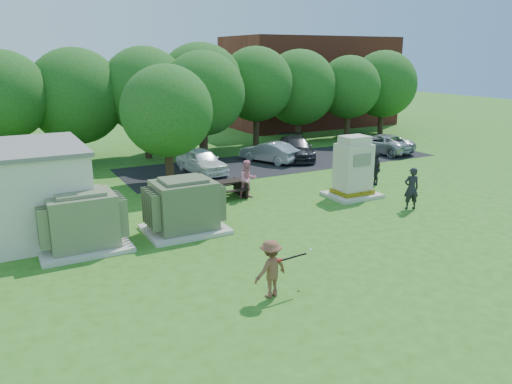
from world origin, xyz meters
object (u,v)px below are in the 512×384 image
picnic_table (225,188)px  person_walking_right (376,169)px  transformer_right (184,207)px  person_by_generator (411,188)px  car_silver_b (380,143)px  car_silver_a (269,152)px  car_dark (296,148)px  transformer_left (82,222)px  batter (271,269)px  car_white (202,161)px  generator_cabinet (353,170)px  person_at_picnic (248,179)px

picnic_table → person_walking_right: size_ratio=1.12×
transformer_right → person_by_generator: transformer_right is taller
person_walking_right → car_silver_b: bearing=155.5°
car_silver_a → car_dark: (2.01, 0.08, 0.06)m
transformer_left → batter: bearing=-57.3°
transformer_right → car_silver_a: 13.06m
picnic_table → car_white: bearing=79.3°
transformer_right → car_white: bearing=64.0°
person_walking_right → car_white: size_ratio=0.41×
car_silver_b → car_silver_a: bearing=-17.8°
generator_cabinet → car_white: (-4.42, 7.87, -0.57)m
person_walking_right → car_silver_b: (6.14, 6.49, -0.20)m
person_by_generator → picnic_table: bearing=-20.3°
transformer_right → person_by_generator: bearing=-11.5°
car_silver_b → generator_cabinet: bearing=30.4°
generator_cabinet → picnic_table: bearing=154.4°
car_white → car_silver_b: (13.00, -0.18, -0.06)m
transformer_left → generator_cabinet: generator_cabinet is taller
car_dark → car_silver_b: size_ratio=1.04×
generator_cabinet → car_silver_b: 11.55m
person_walking_right → car_silver_a: 7.69m
batter → person_at_picnic: (3.95, 9.01, 0.08)m
batter → car_silver_a: size_ratio=0.43×
person_by_generator → car_white: person_by_generator is taller
transformer_right → generator_cabinet: size_ratio=1.04×
person_at_picnic → car_white: 5.79m
person_at_picnic → car_silver_b: size_ratio=0.39×
transformer_right → person_by_generator: size_ratio=1.63×
transformer_left → transformer_right: 3.70m
transformer_right → generator_cabinet: 8.70m
car_white → car_silver_b: car_white is taller
generator_cabinet → picnic_table: size_ratio=1.53×
picnic_table → person_at_picnic: (0.94, -0.51, 0.40)m
transformer_right → car_silver_a: bearing=46.1°
picnic_table → car_silver_b: car_silver_b is taller
person_walking_right → person_at_picnic: bearing=-78.4°
transformer_right → car_dark: size_ratio=0.63×
car_dark → picnic_table: bearing=-118.5°
batter → car_silver_a: batter is taller
generator_cabinet → person_by_generator: 2.95m
generator_cabinet → car_silver_a: bearing=87.4°
transformer_left → generator_cabinet: bearing=3.7°
person_by_generator → car_dark: (1.43, 11.45, -0.23)m
generator_cabinet → car_dark: size_ratio=0.61×
person_at_picnic → car_dark: bearing=47.0°
generator_cabinet → batter: (-8.42, -6.93, -0.43)m
picnic_table → batter: size_ratio=1.14×
person_walking_right → batter: bearing=-34.3°
car_silver_b → person_by_generator: bearing=42.5°
person_at_picnic → person_walking_right: 6.98m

